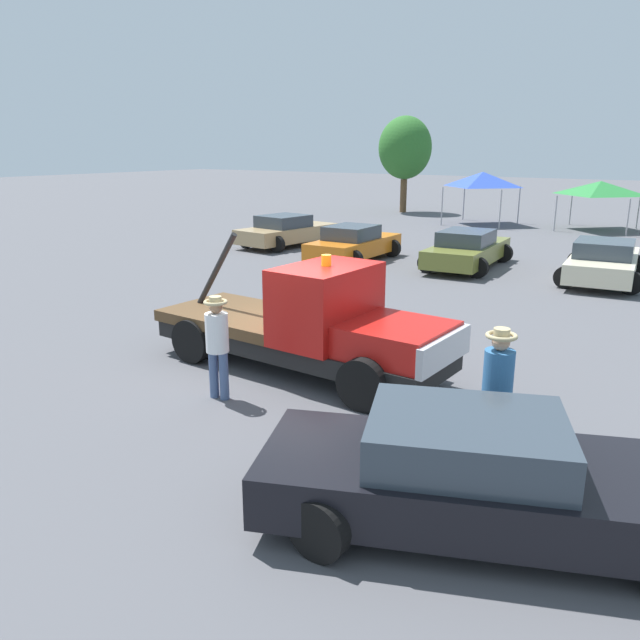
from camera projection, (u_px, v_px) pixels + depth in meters
The scene contains 13 objects.
ground_plane at pixel (299, 368), 12.09m from camera, with size 160.00×160.00×0.00m, color #545459.
tow_truck at pixel (314, 326), 11.64m from camera, with size 6.13×2.32×2.51m.
foreground_car at pixel (482, 476), 6.86m from camera, with size 5.36×3.60×1.34m.
person_near_truck at pixel (498, 384), 8.30m from camera, with size 0.42×0.42×1.87m.
person_at_hood at pixel (217, 339), 10.39m from camera, with size 0.40×0.40×1.79m.
parked_car_tan at pixel (287, 231), 26.76m from camera, with size 2.86×4.83×1.34m.
parked_car_orange at pixel (354, 244), 23.26m from camera, with size 2.42×4.46×1.34m.
parked_car_olive at pixel (467, 249), 21.96m from camera, with size 2.63×4.94×1.34m.
parked_car_cream at pixel (603, 261), 19.66m from camera, with size 2.79×4.90×1.34m.
canopy_tent_blue at pixel (483, 179), 33.84m from camera, with size 3.28×3.28×2.83m.
canopy_tent_green at pixel (600, 188), 31.54m from camera, with size 3.42×3.42×2.47m.
tree_left at pixel (405, 148), 39.72m from camera, with size 3.38×3.38×6.04m.
traffic_cone at pixel (372, 326), 14.03m from camera, with size 0.40×0.40×0.55m.
Camera 1 is at (6.67, -9.25, 4.15)m, focal length 35.00 mm.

